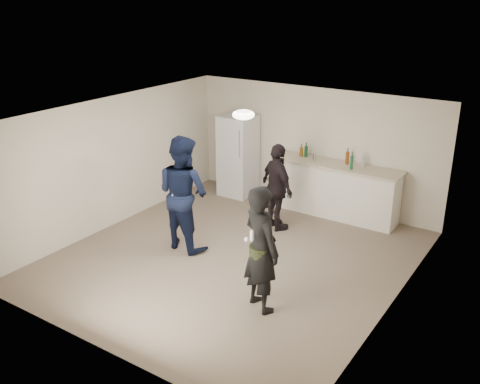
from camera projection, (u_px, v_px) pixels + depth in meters
The scene contains 21 objects.
floor at pixel (234, 258), 9.22m from camera, with size 6.00×6.00×0.00m, color #6B5B4C.
ceiling at pixel (233, 115), 8.33m from camera, with size 6.00×6.00×0.00m, color silver.
wall_back at pixel (314, 147), 11.11m from camera, with size 6.00×6.00×0.00m, color beige.
wall_front at pixel (94, 263), 6.44m from camera, with size 6.00×6.00×0.00m, color beige.
wall_left at pixel (114, 162), 10.19m from camera, with size 6.00×6.00×0.00m, color beige.
wall_right at pixel (398, 229), 7.36m from camera, with size 6.00×6.00×0.00m, color beige.
counter at pixel (334, 191), 10.79m from camera, with size 2.60×0.56×1.05m, color silver.
counter_top at pixel (335, 165), 10.59m from camera, with size 2.68×0.64×0.04m, color beige.
fridge at pixel (238, 155), 11.77m from camera, with size 0.70×0.70×1.80m, color silver.
fridge_handle at pixel (239, 144), 11.19m from camera, with size 0.02×0.02×0.60m, color silver.
ceiling_dome at pixel (243, 115), 8.58m from camera, with size 0.36×0.36×0.16m, color white.
shaker at pixel (314, 158), 10.70m from camera, with size 0.08×0.08×0.17m, color #BDBDC2.
man at pixel (183, 193), 9.28m from camera, with size 0.99×0.77×2.05m, color #0F1B3F.
woman at pixel (261, 249), 7.47m from camera, with size 0.69×0.45×1.88m, color black.
camo_shorts at pixel (261, 255), 7.50m from camera, with size 0.34×0.34×0.28m, color #2E3C1B.
spectator at pixel (277, 187), 10.04m from camera, with size 0.99×0.41×1.69m, color black.
remote_man at pixel (173, 196), 9.05m from camera, with size 0.04×0.04×0.15m, color white.
nunchuk_man at pixel (179, 201), 9.04m from camera, with size 0.07×0.07×0.07m, color white.
remote_woman at pixel (252, 235), 7.17m from camera, with size 0.04×0.04×0.15m, color white.
nunchuk_woman at pixel (247, 239), 7.28m from camera, with size 0.07×0.07×0.07m, color white.
bottle_cluster at pixel (332, 157), 10.66m from camera, with size 1.39×0.38×0.27m.
Camera 1 is at (4.61, -6.79, 4.36)m, focal length 40.00 mm.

